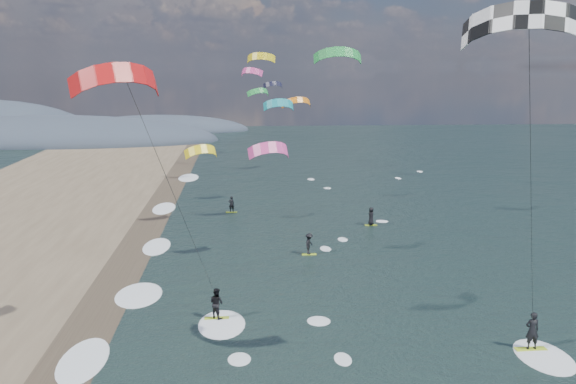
{
  "coord_description": "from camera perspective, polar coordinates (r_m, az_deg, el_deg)",
  "views": [
    {
      "loc": [
        -3.57,
        -23.5,
        13.98
      ],
      "look_at": [
        -1.0,
        12.0,
        7.0
      ],
      "focal_mm": 40.0,
      "sensor_mm": 36.0,
      "label": 1
    }
  ],
  "objects": [
    {
      "name": "kitesurfer_near_a",
      "position": [
        26.49,
        20.82,
        8.49
      ],
      "size": [
        8.19,
        9.22,
        16.72
      ],
      "color": "#AACA23",
      "rests_on": "ground"
    },
    {
      "name": "shoreline_surf",
      "position": [
        41.36,
        -14.13,
        -9.01
      ],
      "size": [
        2.4,
        79.4,
        0.11
      ],
      "color": "white",
      "rests_on": "ground"
    },
    {
      "name": "wet_sand_strip",
      "position": [
        37.26,
        -17.24,
        -11.46
      ],
      "size": [
        3.0,
        240.0,
        0.0
      ],
      "primitive_type": "cube",
      "color": "#382D23",
      "rests_on": "ground"
    },
    {
      "name": "far_kitesurfers",
      "position": [
        53.78,
        2.45,
        -3.07
      ],
      "size": [
        13.65,
        15.64,
        1.67
      ],
      "color": "#AACA23",
      "rests_on": "ground"
    },
    {
      "name": "bg_kite_field",
      "position": [
        76.85,
        -1.09,
        9.2
      ],
      "size": [
        14.77,
        73.04,
        9.5
      ],
      "color": "#D83F8C",
      "rests_on": "ground"
    },
    {
      "name": "kitesurfer_near_b",
      "position": [
        30.54,
        -11.5,
        2.76
      ],
      "size": [
        7.2,
        8.95,
        14.7
      ],
      "color": "#AACA23",
      "rests_on": "ground"
    },
    {
      "name": "coastal_hills",
      "position": [
        138.4,
        -21.54,
        4.52
      ],
      "size": [
        80.0,
        41.0,
        15.0
      ],
      "color": "#3D4756",
      "rests_on": "ground"
    }
  ]
}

